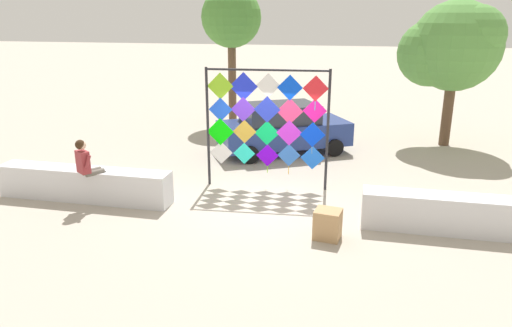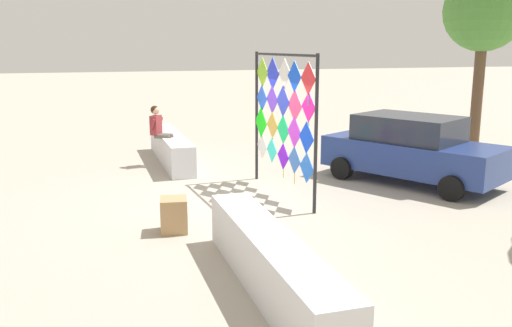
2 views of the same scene
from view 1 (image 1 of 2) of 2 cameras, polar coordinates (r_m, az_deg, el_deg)
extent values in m
plane|color=#ADA393|center=(11.37, 1.21, -5.03)|extent=(120.00, 120.00, 0.00)
cube|color=silver|center=(12.30, -19.91, -2.34)|extent=(4.36, 0.62, 0.80)
cube|color=silver|center=(10.77, 24.33, -5.71)|extent=(4.36, 0.62, 0.80)
cylinder|color=#232328|center=(12.37, -5.80, 4.32)|extent=(0.07, 0.07, 3.10)
cylinder|color=#232328|center=(12.03, 8.60, 3.83)|extent=(0.07, 0.07, 3.10)
cylinder|color=#232328|center=(11.85, 1.35, 11.17)|extent=(3.07, 0.29, 0.06)
cube|color=white|center=(12.48, -4.21, 1.32)|extent=(0.61, 0.06, 0.61)
cube|color=#26F2DD|center=(12.35, -1.44, 1.22)|extent=(0.57, 0.06, 0.57)
cube|color=#6E05F3|center=(12.29, 1.38, 0.98)|extent=(0.59, 0.06, 0.59)
cylinder|color=#8AE516|center=(12.41, 1.38, -0.72)|extent=(0.02, 0.02, 0.19)
cube|color=blue|center=(12.24, 3.97, 1.01)|extent=(0.59, 0.06, 0.59)
cylinder|color=orange|center=(12.37, 3.93, -0.80)|extent=(0.02, 0.02, 0.23)
cube|color=blue|center=(12.21, 6.81, 0.69)|extent=(0.62, 0.06, 0.62)
cube|color=#05F105|center=(12.31, -4.33, 3.82)|extent=(0.72, 0.07, 0.72)
cube|color=gold|center=(12.21, -1.39, 3.85)|extent=(0.61, 0.06, 0.61)
cylinder|color=blue|center=(12.32, -1.37, 2.07)|extent=(0.02, 0.02, 0.18)
cube|color=#0AD466|center=(12.14, 1.33, 3.67)|extent=(0.64, 0.06, 0.64)
cube|color=#C72CE7|center=(12.08, 4.01, 3.69)|extent=(0.66, 0.06, 0.66)
cube|color=#073BF7|center=(12.04, 6.81, 3.45)|extent=(0.64, 0.06, 0.64)
cylinder|color=yellow|center=(12.16, 6.74, 1.58)|extent=(0.02, 0.02, 0.18)
cube|color=blue|center=(12.19, -4.29, 6.48)|extent=(0.62, 0.06, 0.62)
cube|color=#6834E7|center=(12.09, -1.55, 6.51)|extent=(0.64, 0.06, 0.64)
cube|color=blue|center=(11.99, 1.34, 6.50)|extent=(0.67, 0.06, 0.68)
cube|color=#EF397C|center=(11.96, 4.08, 6.27)|extent=(0.67, 0.06, 0.67)
cube|color=#F917A1|center=(11.93, 7.09, 6.30)|extent=(0.60, 0.06, 0.60)
cylinder|color=#16E567|center=(12.03, 7.01, 4.34)|extent=(0.02, 0.02, 0.24)
cube|color=#8AD223|center=(12.10, -4.33, 9.26)|extent=(0.68, 0.06, 0.68)
cylinder|color=#6C16E5|center=(12.19, -4.27, 7.12)|extent=(0.02, 0.02, 0.25)
cube|color=#1E30F1|center=(11.99, -1.51, 9.23)|extent=(0.72, 0.07, 0.72)
cylinder|color=yellow|center=(12.08, -1.49, 6.96)|extent=(0.02, 0.02, 0.25)
cube|color=white|center=(11.91, 1.48, 9.36)|extent=(0.61, 0.06, 0.62)
cylinder|color=red|center=(11.99, 1.47, 7.20)|extent=(0.02, 0.02, 0.30)
cube|color=#0947F7|center=(11.84, 4.10, 9.08)|extent=(0.64, 0.06, 0.64)
cube|color=red|center=(11.81, 7.18, 8.94)|extent=(0.64, 0.06, 0.64)
cylinder|color=#16E5DB|center=(11.89, 7.11, 6.90)|extent=(0.02, 0.02, 0.22)
cylinder|color=#666056|center=(11.90, -17.63, -2.78)|extent=(0.11, 0.11, 0.80)
cylinder|color=#666056|center=(11.67, -18.78, -1.05)|extent=(0.35, 0.44, 0.13)
cube|color=navy|center=(12.04, -17.22, -4.29)|extent=(0.22, 0.25, 0.09)
cylinder|color=#666056|center=(12.04, -17.99, -2.57)|extent=(0.11, 0.11, 0.80)
cylinder|color=#666056|center=(11.82, -19.14, -0.85)|extent=(0.35, 0.44, 0.13)
cube|color=navy|center=(12.19, -17.58, -4.07)|extent=(0.22, 0.25, 0.09)
cube|color=#993338|center=(11.58, -20.08, 0.18)|extent=(0.41, 0.37, 0.52)
sphere|color=#DBB293|center=(11.48, -20.29, 2.09)|extent=(0.22, 0.22, 0.22)
sphere|color=#382314|center=(11.47, -20.39, 2.14)|extent=(0.22, 0.22, 0.22)
cylinder|color=#993338|center=(11.38, -19.56, 0.20)|extent=(0.17, 0.19, 0.31)
cylinder|color=#993338|center=(11.77, -20.45, 0.67)|extent=(0.17, 0.19, 0.31)
cube|color=navy|center=(15.54, 3.35, 3.69)|extent=(4.49, 3.57, 0.74)
cube|color=#282D38|center=(15.34, 2.87, 6.07)|extent=(2.79, 2.50, 0.59)
cylinder|color=black|center=(16.94, 6.80, 3.47)|extent=(0.59, 0.46, 0.55)
cylinder|color=black|center=(15.38, 9.41, 1.91)|extent=(0.59, 0.46, 0.55)
cylinder|color=black|center=(16.05, -2.50, 2.79)|extent=(0.59, 0.46, 0.55)
cylinder|color=black|center=(14.40, -0.75, 1.06)|extent=(0.59, 0.46, 0.55)
cube|color=tan|center=(9.77, 8.60, -7.22)|extent=(0.58, 0.54, 0.61)
cylinder|color=brown|center=(17.54, 22.05, 6.01)|extent=(0.34, 0.34, 2.47)
sphere|color=#569342|center=(17.29, 22.86, 12.89)|extent=(2.94, 2.94, 2.94)
sphere|color=#569342|center=(17.26, 20.29, 12.33)|extent=(2.22, 2.22, 2.22)
sphere|color=#569342|center=(16.72, 22.54, 12.92)|extent=(1.63, 1.63, 1.63)
sphere|color=#569342|center=(16.99, 24.81, 13.86)|extent=(1.88, 1.88, 1.88)
cylinder|color=brown|center=(19.73, -2.87, 9.96)|extent=(0.33, 0.33, 3.52)
sphere|color=#4C8938|center=(19.56, -2.99, 17.15)|extent=(2.37, 2.37, 2.37)
sphere|color=#4C8938|center=(19.18, -3.26, 17.89)|extent=(1.36, 1.36, 1.36)
camera|label=2|loc=(11.69, 61.88, 2.79)|focal=38.68mm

